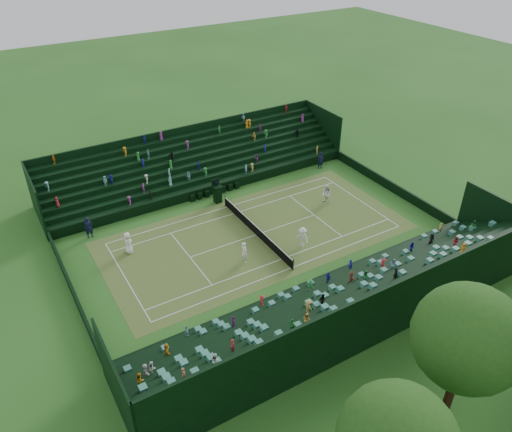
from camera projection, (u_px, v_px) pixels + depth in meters
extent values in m
plane|color=#265A1C|center=(256.00, 235.00, 44.22)|extent=(160.00, 160.00, 0.00)
cube|color=#357727|center=(256.00, 235.00, 44.22)|extent=(12.97, 26.77, 0.01)
cube|color=black|center=(390.00, 185.00, 50.80)|extent=(17.17, 0.20, 1.00)
cube|color=black|center=(73.00, 292.00, 37.10)|extent=(17.17, 0.20, 1.00)
cube|color=black|center=(313.00, 284.00, 37.81)|extent=(0.20, 31.77, 1.00)
cube|color=black|center=(213.00, 190.00, 50.09)|extent=(0.20, 31.77, 1.00)
cube|color=black|center=(317.00, 288.00, 37.45)|extent=(0.80, 32.00, 1.00)
cube|color=black|center=(324.00, 292.00, 36.75)|extent=(0.80, 32.00, 1.45)
cube|color=black|center=(331.00, 296.00, 36.05)|extent=(0.80, 32.00, 1.90)
cube|color=black|center=(338.00, 300.00, 35.35)|extent=(0.80, 32.00, 2.35)
cube|color=black|center=(346.00, 304.00, 34.65)|extent=(0.80, 32.00, 2.80)
cube|color=black|center=(353.00, 309.00, 33.95)|extent=(0.80, 32.00, 3.25)
cube|color=black|center=(362.00, 313.00, 33.25)|extent=(0.80, 32.00, 3.70)
cube|color=black|center=(370.00, 318.00, 32.55)|extent=(0.80, 32.00, 4.15)
cube|color=black|center=(376.00, 319.00, 31.99)|extent=(0.20, 32.00, 4.90)
cube|color=black|center=(211.00, 187.00, 50.45)|extent=(0.80, 32.00, 1.00)
cube|color=black|center=(207.00, 182.00, 50.91)|extent=(0.80, 32.00, 1.45)
cube|color=black|center=(203.00, 177.00, 51.36)|extent=(0.80, 32.00, 1.90)
cube|color=black|center=(200.00, 172.00, 51.82)|extent=(0.80, 32.00, 2.35)
cube|color=black|center=(197.00, 167.00, 52.28)|extent=(0.80, 32.00, 2.80)
cube|color=black|center=(193.00, 162.00, 52.74)|extent=(0.80, 32.00, 3.25)
cube|color=black|center=(190.00, 157.00, 53.19)|extent=(0.80, 32.00, 3.70)
cube|color=black|center=(187.00, 153.00, 53.65)|extent=(0.80, 32.00, 4.15)
cube|color=black|center=(185.00, 148.00, 53.81)|extent=(0.20, 32.00, 4.90)
cylinder|color=black|center=(225.00, 201.00, 48.12)|extent=(0.10, 0.10, 1.06)
cylinder|color=black|center=(293.00, 265.00, 39.75)|extent=(0.10, 0.10, 1.06)
cube|color=black|center=(256.00, 231.00, 43.97)|extent=(11.57, 0.02, 0.86)
cube|color=white|center=(256.00, 226.00, 43.72)|extent=(11.57, 0.04, 0.07)
cylinder|color=black|center=(450.00, 393.00, 28.22)|extent=(0.50, 0.50, 3.23)
sphere|color=#1E4F16|center=(468.00, 338.00, 25.86)|extent=(5.90, 5.90, 5.90)
cube|color=black|center=(218.00, 194.00, 48.57)|extent=(0.66, 0.66, 1.69)
cube|color=black|center=(217.00, 187.00, 48.09)|extent=(0.84, 0.84, 0.09)
cube|color=black|center=(215.00, 182.00, 48.15)|extent=(0.07, 0.84, 0.66)
imported|color=black|center=(217.00, 182.00, 47.83)|extent=(0.35, 0.44, 0.87)
cube|color=black|center=(192.00, 198.00, 48.99)|extent=(0.44, 0.44, 0.70)
cube|color=black|center=(191.00, 193.00, 48.91)|extent=(0.05, 0.44, 0.44)
cube|color=black|center=(199.00, 196.00, 49.34)|extent=(0.44, 0.44, 0.70)
cube|color=black|center=(198.00, 191.00, 49.26)|extent=(0.05, 0.44, 0.44)
cube|color=black|center=(207.00, 194.00, 49.68)|extent=(0.44, 0.44, 0.70)
cube|color=black|center=(205.00, 189.00, 49.60)|extent=(0.05, 0.44, 0.44)
cube|color=black|center=(223.00, 189.00, 50.46)|extent=(0.44, 0.44, 0.70)
cube|color=black|center=(222.00, 184.00, 50.38)|extent=(0.05, 0.44, 0.44)
cube|color=black|center=(230.00, 187.00, 50.80)|extent=(0.44, 0.44, 0.70)
cube|color=black|center=(229.00, 183.00, 50.73)|extent=(0.05, 0.44, 0.44)
cube|color=black|center=(237.00, 185.00, 51.15)|extent=(0.44, 0.44, 0.70)
cube|color=black|center=(235.00, 181.00, 51.07)|extent=(0.05, 0.44, 0.44)
imported|color=white|center=(128.00, 243.00, 41.53)|extent=(1.07, 0.81, 1.96)
imported|color=white|center=(244.00, 252.00, 40.46)|extent=(0.71, 0.47, 1.94)
imported|color=white|center=(326.00, 195.00, 48.27)|extent=(1.01, 0.81, 1.97)
imported|color=white|center=(302.00, 237.00, 42.34)|extent=(1.34, 1.00, 1.85)
imported|color=black|center=(321.00, 160.00, 54.56)|extent=(0.52, 0.75, 1.97)
imported|color=black|center=(89.00, 228.00, 43.40)|extent=(0.49, 0.74, 2.03)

